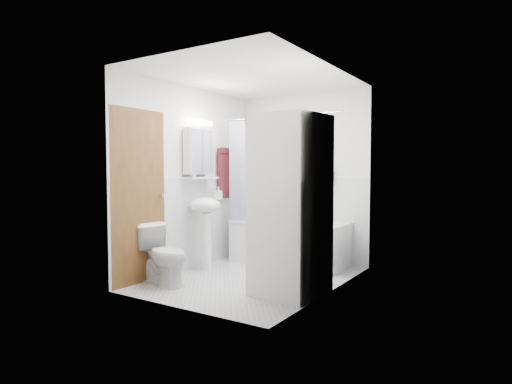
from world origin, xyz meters
The scene contains 20 objects.
floor centered at (0.00, 0.00, 0.00)m, with size 2.60×2.60×0.00m, color silver.
room_walls centered at (0.00, 0.00, 1.49)m, with size 2.60×2.60×2.60m.
wainscot centered at (0.00, 0.29, 0.60)m, with size 1.98×2.58×2.58m.
door centered at (-0.95, -0.55, 1.00)m, with size 0.05×2.00×2.00m.
bathtub centered at (0.01, 0.92, 0.33)m, with size 1.57×0.74×0.60m.
tub_spout centered at (0.21, 1.25, 0.92)m, with size 0.04×0.04×0.12m, color silver.
curtain_rod centered at (0.01, 0.61, 2.00)m, with size 0.02×0.02×1.75m, color silver.
shower_curtain centered at (-0.49, 0.61, 1.25)m, with size 0.55×0.02×1.45m.
sink centered at (-0.75, 0.02, 0.70)m, with size 0.44×0.37×1.04m.
medicine_cabinet centered at (-0.90, 0.10, 1.57)m, with size 0.13×0.50×0.71m.
shelf centered at (-0.89, 0.10, 1.20)m, with size 0.18×0.54×0.03m, color silver.
shower_caddy centered at (0.26, 1.24, 1.15)m, with size 0.22×0.06×0.02m, color silver.
towel centered at (-0.94, 0.70, 1.27)m, with size 0.07×0.30×0.74m.
washer_dryer centered at (0.68, -0.34, 0.94)m, with size 0.73×0.72×1.87m.
toilet centered at (-0.72, -0.76, 0.34)m, with size 0.38×0.69×0.67m, color white.
soap_pump centered at (-0.71, 0.25, 0.95)m, with size 0.08×0.17×0.08m, color gray.
shelf_bottle centered at (-0.89, -0.05, 1.25)m, with size 0.07×0.18×0.07m, color gray.
shelf_cup centered at (-0.89, 0.22, 1.26)m, with size 0.10×0.09×0.10m, color gray.
shampoo_a centered at (0.35, 1.24, 1.23)m, with size 0.13×0.17×0.13m, color gray.
shampoo_b centered at (0.47, 1.24, 1.20)m, with size 0.08×0.21×0.08m, color #2A62AB.
Camera 1 is at (2.77, -4.26, 1.31)m, focal length 30.00 mm.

